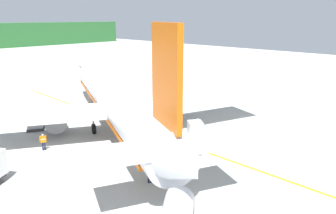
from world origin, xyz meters
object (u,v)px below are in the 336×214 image
Objects in this scene: airliner_foreground at (115,99)px; crew_marshaller at (150,171)px; cargo_container_mid at (35,122)px; cargo_container_near at (195,130)px; crew_loader_left at (43,141)px.

airliner_foreground reaches higher than crew_marshaller.
crew_marshaller is at bearing -116.04° from airliner_foreground.
airliner_foreground is 9.27m from cargo_container_mid.
crew_marshaller is at bearing -160.70° from cargo_container_near.
cargo_container_near is at bearing -55.43° from cargo_container_mid.
cargo_container_mid is at bearing 124.57° from cargo_container_near.
crew_loader_left is (-12.22, 8.44, 0.01)m from cargo_container_near.
airliner_foreground is 17.38× the size of cargo_container_near.
cargo_container_near reaches higher than crew_marshaller.
airliner_foreground is at bearing 112.78° from cargo_container_near.
crew_loader_left is at bearing 145.38° from cargo_container_near.
crew_loader_left is (-2.07, -6.29, 0.08)m from cargo_container_mid.
cargo_container_near is (3.63, -8.64, -2.44)m from airliner_foreground.
crew_loader_left is at bearing -108.23° from cargo_container_mid.
airliner_foreground is 16.04× the size of cargo_container_mid.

